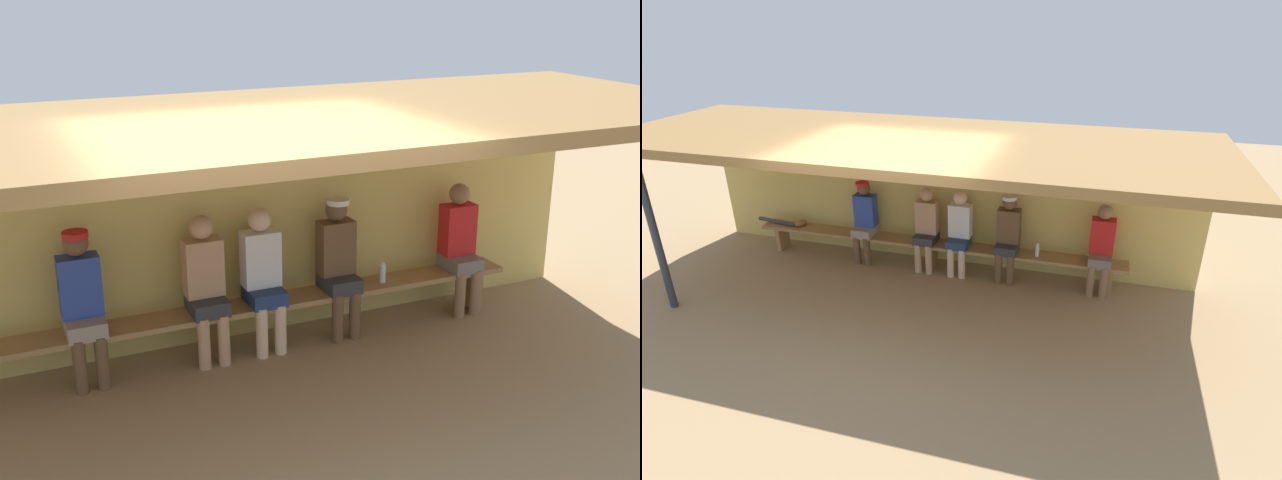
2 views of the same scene
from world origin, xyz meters
TOP-DOWN VIEW (x-y plane):
  - ground_plane at (0.00, 0.00)m, footprint 24.00×24.00m
  - back_wall at (0.00, 2.00)m, footprint 8.00×0.20m
  - dugout_roof at (0.00, 0.70)m, footprint 8.00×2.80m
  - bench at (0.00, 1.55)m, footprint 6.00×0.36m
  - player_rightmost at (-0.08, 1.55)m, footprint 0.34×0.42m
  - player_leftmost at (-1.14, 1.55)m, footprint 0.34×0.42m
  - player_in_white at (0.45, 1.55)m, footprint 0.34×0.42m
  - player_near_post at (2.58, 1.55)m, footprint 0.34×0.42m
  - player_with_sunglasses at (1.21, 1.55)m, footprint 0.34×0.42m
  - water_bottle_clear at (1.67, 1.52)m, footprint 0.06×0.06m

SIDE VIEW (x-z plane):
  - ground_plane at x=0.00m, z-range 0.00..0.00m
  - bench at x=0.00m, z-range 0.16..0.62m
  - water_bottle_clear at x=1.67m, z-range 0.45..0.66m
  - player_rightmost at x=-0.08m, z-range 0.06..1.40m
  - player_in_white at x=0.45m, z-range 0.06..1.40m
  - player_near_post at x=2.58m, z-range 0.06..1.40m
  - player_leftmost at x=-1.14m, z-range 0.07..1.42m
  - player_with_sunglasses at x=1.21m, z-range 0.07..1.42m
  - back_wall at x=0.00m, z-range 0.00..2.20m
  - dugout_roof at x=0.00m, z-range 2.20..2.32m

